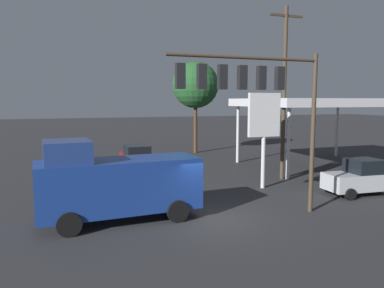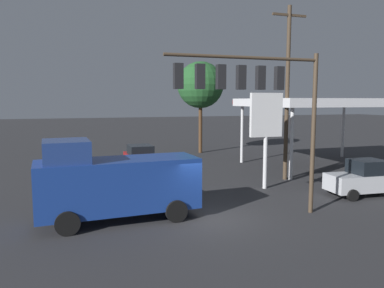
# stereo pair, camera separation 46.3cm
# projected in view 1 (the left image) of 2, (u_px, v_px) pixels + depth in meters

# --- Properties ---
(ground_plane) EXTENTS (200.00, 200.00, 0.00)m
(ground_plane) POSITION_uv_depth(u_px,v_px,m) (207.00, 218.00, 16.54)
(ground_plane) COLOR #2D2D30
(traffic_signal_assembly) EXTENTS (7.08, 0.43, 7.24)m
(traffic_signal_assembly) POSITION_uv_depth(u_px,v_px,m) (254.00, 90.00, 15.87)
(traffic_signal_assembly) COLOR #473828
(traffic_signal_assembly) RESTS_ON ground
(utility_pole) EXTENTS (2.40, 0.26, 11.11)m
(utility_pole) POSITION_uv_depth(u_px,v_px,m) (284.00, 90.00, 24.17)
(utility_pole) COLOR #473828
(utility_pole) RESTS_ON ground
(gas_station_canopy) EXTENTS (11.45, 8.49, 5.32)m
(gas_station_canopy) POSITION_uv_depth(u_px,v_px,m) (318.00, 103.00, 29.26)
(gas_station_canopy) COLOR silver
(gas_station_canopy) RESTS_ON ground
(price_sign) EXTENTS (2.01, 0.27, 5.61)m
(price_sign) POSITION_uv_depth(u_px,v_px,m) (264.00, 120.00, 21.78)
(price_sign) COLOR silver
(price_sign) RESTS_ON ground
(hatchback_crossing) EXTENTS (3.92, 2.19, 1.97)m
(hatchback_crossing) POSITION_uv_depth(u_px,v_px,m) (360.00, 178.00, 20.60)
(hatchback_crossing) COLOR silver
(hatchback_crossing) RESTS_ON ground
(sedan_waiting) EXTENTS (2.13, 4.43, 1.93)m
(sedan_waiting) POSITION_uv_depth(u_px,v_px,m) (137.00, 159.00, 27.28)
(sedan_waiting) COLOR maroon
(sedan_waiting) RESTS_ON ground
(delivery_truck) EXTENTS (6.91, 2.82, 3.58)m
(delivery_truck) POSITION_uv_depth(u_px,v_px,m) (115.00, 183.00, 15.91)
(delivery_truck) COLOR navy
(delivery_truck) RESTS_ON ground
(street_tree) EXTENTS (4.54, 4.54, 8.95)m
(street_tree) POSITION_uv_depth(u_px,v_px,m) (195.00, 85.00, 36.52)
(street_tree) COLOR #4C331E
(street_tree) RESTS_ON ground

